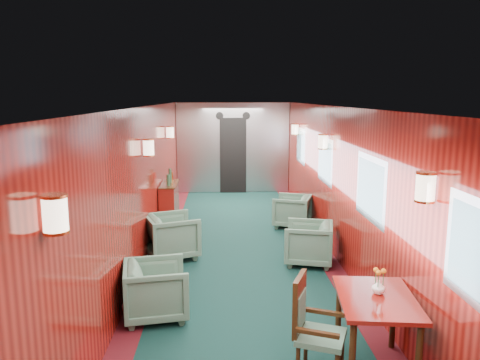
# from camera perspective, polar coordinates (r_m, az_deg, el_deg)

# --- Properties ---
(room) EXTENTS (12.00, 12.10, 2.40)m
(room) POSITION_cam_1_polar(r_m,az_deg,el_deg) (6.57, 0.47, 2.13)
(room) COLOR black
(room) RESTS_ON ground
(bulkhead) EXTENTS (2.98, 0.17, 2.39)m
(bulkhead) POSITION_cam_1_polar(r_m,az_deg,el_deg) (12.49, -0.86, 3.88)
(bulkhead) COLOR #ACAFB3
(bulkhead) RESTS_ON ground
(windows_right) EXTENTS (0.02, 8.60, 0.80)m
(windows_right) POSITION_cam_1_polar(r_m,az_deg,el_deg) (7.07, 12.51, 0.95)
(windows_right) COLOR #A8A9AE
(windows_right) RESTS_ON ground
(wall_sconces) EXTENTS (2.97, 7.97, 0.25)m
(wall_sconces) POSITION_cam_1_polar(r_m,az_deg,el_deg) (7.11, 0.25, 4.01)
(wall_sconces) COLOR #FFEAC6
(wall_sconces) RESTS_ON ground
(dining_table) EXTENTS (0.79, 1.05, 0.74)m
(dining_table) POSITION_cam_1_polar(r_m,az_deg,el_deg) (4.65, 16.25, -14.83)
(dining_table) COLOR maroon
(dining_table) RESTS_ON ground
(side_chair) EXTENTS (0.55, 0.57, 0.97)m
(side_chair) POSITION_cam_1_polar(r_m,az_deg,el_deg) (4.47, 8.68, -16.94)
(side_chair) COLOR #1C4234
(side_chair) RESTS_ON ground
(credenza) EXTENTS (0.31, 0.99, 1.16)m
(credenza) POSITION_cam_1_polar(r_m,az_deg,el_deg) (9.27, -8.61, -3.03)
(credenza) COLOR maroon
(credenza) RESTS_ON ground
(flower_vase) EXTENTS (0.17, 0.17, 0.13)m
(flower_vase) POSITION_cam_1_polar(r_m,az_deg,el_deg) (4.65, 16.54, -12.40)
(flower_vase) COLOR white
(flower_vase) RESTS_ON dining_table
(armchair_left_near) EXTENTS (0.84, 0.82, 0.66)m
(armchair_left_near) POSITION_cam_1_polar(r_m,az_deg,el_deg) (5.67, -10.17, -13.07)
(armchair_left_near) COLOR #1C4234
(armchair_left_near) RESTS_ON ground
(armchair_left_far) EXTENTS (0.99, 0.98, 0.71)m
(armchair_left_far) POSITION_cam_1_polar(r_m,az_deg,el_deg) (7.59, -8.26, -6.79)
(armchair_left_far) COLOR #1C4234
(armchair_left_far) RESTS_ON ground
(armchair_right_near) EXTENTS (0.86, 0.84, 0.65)m
(armchair_right_near) POSITION_cam_1_polar(r_m,az_deg,el_deg) (7.33, 8.34, -7.62)
(armchair_right_near) COLOR #1C4234
(armchair_right_near) RESTS_ON ground
(armchair_right_far) EXTENTS (0.88, 0.87, 0.63)m
(armchair_right_far) POSITION_cam_1_polar(r_m,az_deg,el_deg) (9.32, 6.36, -3.78)
(armchair_right_far) COLOR #1C4234
(armchair_right_far) RESTS_ON ground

